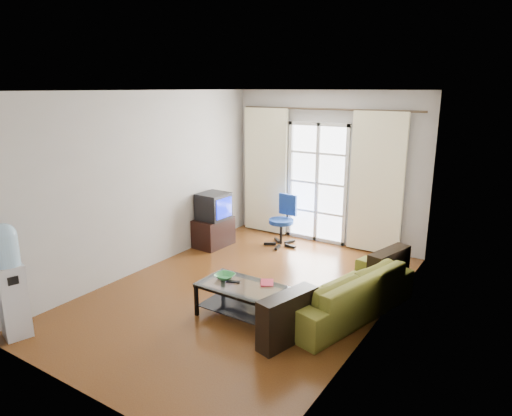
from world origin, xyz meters
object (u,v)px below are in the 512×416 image
at_px(task_chair, 282,231).
at_px(tv_stand, 214,232).
at_px(sofa, 344,291).
at_px(coffee_table, 242,297).
at_px(crt_tv, 213,206).
at_px(water_cooler, 10,279).

bearing_deg(task_chair, tv_stand, -140.69).
relative_size(sofa, coffee_table, 2.03).
bearing_deg(task_chair, sofa, -38.22).
bearing_deg(crt_tv, coffee_table, -42.74).
bearing_deg(water_cooler, tv_stand, 107.10).
relative_size(coffee_table, task_chair, 1.16).
xyz_separation_m(sofa, coffee_table, (-1.00, -0.78, -0.02)).
xyz_separation_m(sofa, water_cooler, (-2.90, -2.52, 0.40)).
distance_m(tv_stand, task_chair, 1.22).
height_order(tv_stand, task_chair, task_chair).
bearing_deg(sofa, crt_tv, -96.12).
distance_m(crt_tv, water_cooler, 3.63).
height_order(crt_tv, task_chair, crt_tv).
xyz_separation_m(crt_tv, water_cooler, (0.01, -3.63, -0.03)).
xyz_separation_m(sofa, task_chair, (-1.90, 1.80, -0.03)).
bearing_deg(tv_stand, task_chair, 36.78).
bearing_deg(task_chair, water_cooler, -97.81).
relative_size(coffee_table, crt_tv, 1.99).
bearing_deg(crt_tv, water_cooler, -87.82).
height_order(crt_tv, water_cooler, water_cooler).
bearing_deg(task_chair, crt_tv, -140.37).
height_order(coffee_table, task_chair, task_chair).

